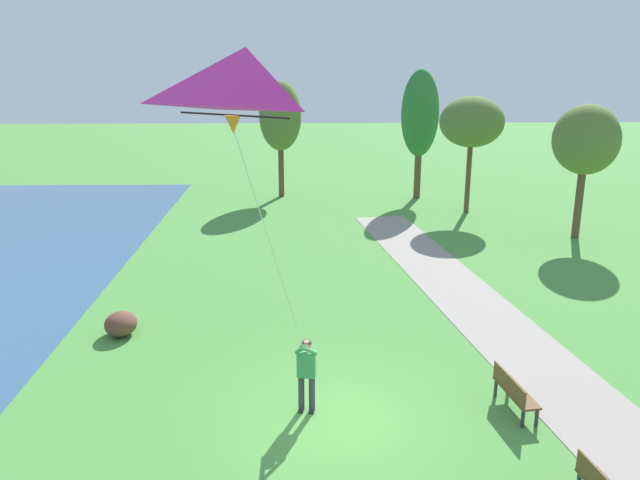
% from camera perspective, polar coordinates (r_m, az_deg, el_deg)
% --- Properties ---
extents(ground_plane, '(120.00, 120.00, 0.00)m').
position_cam_1_polar(ground_plane, '(14.68, 1.42, -15.59)').
color(ground_plane, '#4C8E3D').
extents(walkway_path, '(7.16, 32.00, 0.02)m').
position_cam_1_polar(walkway_path, '(17.48, 19.39, -10.99)').
color(walkway_path, gray).
rests_on(walkway_path, ground).
extents(person_kite_flyer, '(0.52, 0.62, 1.83)m').
position_cam_1_polar(person_kite_flyer, '(14.46, -1.22, -11.35)').
color(person_kite_flyer, '#232328').
rests_on(person_kite_flyer, ground).
extents(flying_kite, '(1.78, 5.04, 5.98)m').
position_cam_1_polar(flying_kite, '(8.14, -6.58, 12.80)').
color(flying_kite, '#E02D9E').
extents(park_bench_far_walkway, '(0.66, 1.55, 0.88)m').
position_cam_1_polar(park_bench_far_walkway, '(15.35, 16.73, -12.60)').
color(park_bench_far_walkway, brown).
rests_on(park_bench_far_walkway, ground).
extents(tree_lakeside_near, '(3.09, 2.93, 5.70)m').
position_cam_1_polar(tree_lakeside_near, '(32.26, 13.28, 10.09)').
color(tree_lakeside_near, brown).
rests_on(tree_lakeside_near, ground).
extents(tree_lakeside_far, '(2.26, 2.46, 6.26)m').
position_cam_1_polar(tree_lakeside_far, '(35.20, -3.53, 10.84)').
color(tree_lakeside_far, brown).
rests_on(tree_lakeside_far, ground).
extents(tree_behind_path, '(2.67, 2.96, 5.69)m').
position_cam_1_polar(tree_behind_path, '(29.18, 22.46, 8.14)').
color(tree_behind_path, brown).
rests_on(tree_behind_path, ground).
extents(tree_horizon_far, '(2.01, 1.67, 6.86)m').
position_cam_1_polar(tree_horizon_far, '(35.18, 8.84, 10.88)').
color(tree_horizon_far, brown).
rests_on(tree_horizon_far, ground).
extents(lakeside_shrub, '(0.90, 1.08, 0.67)m').
position_cam_1_polar(lakeside_shrub, '(19.27, -17.20, -7.09)').
color(lakeside_shrub, brown).
rests_on(lakeside_shrub, ground).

